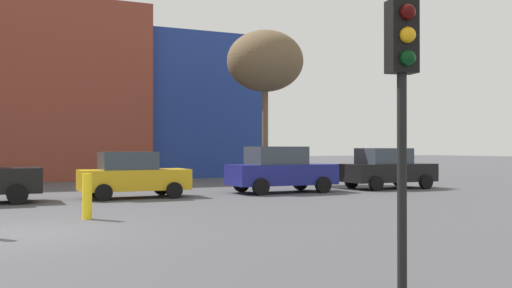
{
  "coord_description": "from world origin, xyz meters",
  "views": [
    {
      "loc": [
        -0.66,
        -13.11,
        1.8
      ],
      "look_at": [
        7.73,
        5.05,
        1.93
      ],
      "focal_mm": 40.6,
      "sensor_mm": 36.0,
      "label": 1
    }
  ],
  "objects_px": {
    "parked_car_3": "(133,175)",
    "bollard_yellow_1": "(87,196)",
    "parked_car_4": "(280,170)",
    "parked_car_5": "(387,169)",
    "bare_tree_0": "(265,62)",
    "traffic_light_near_right": "(403,77)"
  },
  "relations": [
    {
      "from": "parked_car_5",
      "to": "bollard_yellow_1",
      "type": "xyz_separation_m",
      "value": [
        -13.69,
        -5.68,
        -0.31
      ]
    },
    {
      "from": "bollard_yellow_1",
      "to": "parked_car_4",
      "type": "bearing_deg",
      "value": 34.11
    },
    {
      "from": "parked_car_4",
      "to": "bollard_yellow_1",
      "type": "distance_m",
      "value": 10.14
    },
    {
      "from": "bare_tree_0",
      "to": "bollard_yellow_1",
      "type": "xyz_separation_m",
      "value": [
        -10.28,
        -11.0,
        -5.53
      ]
    },
    {
      "from": "bollard_yellow_1",
      "to": "parked_car_5",
      "type": "bearing_deg",
      "value": 22.56
    },
    {
      "from": "parked_car_3",
      "to": "bollard_yellow_1",
      "type": "relative_size",
      "value": 3.32
    },
    {
      "from": "parked_car_5",
      "to": "traffic_light_near_right",
      "type": "bearing_deg",
      "value": -127.0
    },
    {
      "from": "parked_car_3",
      "to": "parked_car_5",
      "type": "xyz_separation_m",
      "value": [
        11.25,
        -0.0,
        0.06
      ]
    },
    {
      "from": "bollard_yellow_1",
      "to": "parked_car_3",
      "type": "bearing_deg",
      "value": 66.82
    },
    {
      "from": "parked_car_4",
      "to": "bollard_yellow_1",
      "type": "xyz_separation_m",
      "value": [
        -8.39,
        -5.68,
        -0.34
      ]
    },
    {
      "from": "parked_car_3",
      "to": "parked_car_4",
      "type": "xyz_separation_m",
      "value": [
        5.96,
        0.0,
        0.09
      ]
    },
    {
      "from": "parked_car_4",
      "to": "bollard_yellow_1",
      "type": "bearing_deg",
      "value": -145.89
    },
    {
      "from": "parked_car_3",
      "to": "bare_tree_0",
      "type": "relative_size",
      "value": 0.5
    },
    {
      "from": "bollard_yellow_1",
      "to": "traffic_light_near_right",
      "type": "bearing_deg",
      "value": -75.64
    },
    {
      "from": "parked_car_3",
      "to": "parked_car_4",
      "type": "height_order",
      "value": "parked_car_4"
    },
    {
      "from": "parked_car_4",
      "to": "bollard_yellow_1",
      "type": "height_order",
      "value": "parked_car_4"
    },
    {
      "from": "parked_car_5",
      "to": "traffic_light_near_right",
      "type": "xyz_separation_m",
      "value": [
        -11.3,
        -15.0,
        1.78
      ]
    },
    {
      "from": "parked_car_4",
      "to": "traffic_light_near_right",
      "type": "distance_m",
      "value": 16.25
    },
    {
      "from": "traffic_light_near_right",
      "to": "bollard_yellow_1",
      "type": "distance_m",
      "value": 9.84
    },
    {
      "from": "parked_car_3",
      "to": "bare_tree_0",
      "type": "bearing_deg",
      "value": 34.13
    },
    {
      "from": "parked_car_5",
      "to": "bare_tree_0",
      "type": "relative_size",
      "value": 0.54
    },
    {
      "from": "parked_car_3",
      "to": "bollard_yellow_1",
      "type": "bearing_deg",
      "value": -113.18
    }
  ]
}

